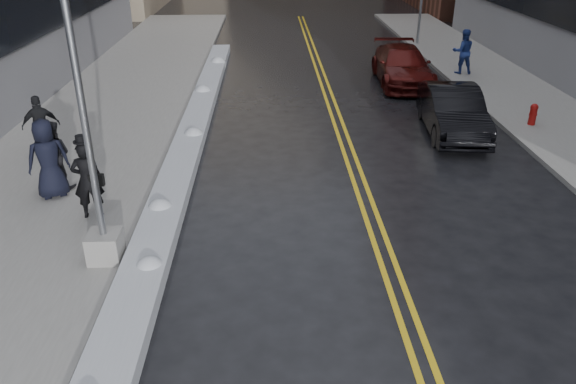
{
  "coord_description": "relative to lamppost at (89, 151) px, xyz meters",
  "views": [
    {
      "loc": [
        0.08,
        -7.9,
        6.43
      ],
      "look_at": [
        0.44,
        2.65,
        1.3
      ],
      "focal_mm": 35.0,
      "sensor_mm": 36.0,
      "label": 1
    }
  ],
  "objects": [
    {
      "name": "ground",
      "position": [
        3.3,
        -2.0,
        -2.53
      ],
      "size": [
        160.0,
        160.0,
        0.0
      ],
      "primitive_type": "plane",
      "color": "black",
      "rests_on": "ground"
    },
    {
      "name": "sidewalk_west",
      "position": [
        -2.45,
        8.0,
        -2.46
      ],
      "size": [
        5.5,
        50.0,
        0.15
      ],
      "primitive_type": "cube",
      "color": "gray",
      "rests_on": "ground"
    },
    {
      "name": "sidewalk_east",
      "position": [
        13.3,
        8.0,
        -2.46
      ],
      "size": [
        4.0,
        50.0,
        0.15
      ],
      "primitive_type": "cube",
      "color": "gray",
      "rests_on": "ground"
    },
    {
      "name": "lane_line_left",
      "position": [
        5.65,
        8.0,
        -2.53
      ],
      "size": [
        0.12,
        50.0,
        0.01
      ],
      "primitive_type": "cube",
      "color": "gold",
      "rests_on": "ground"
    },
    {
      "name": "lane_line_right",
      "position": [
        5.95,
        8.0,
        -2.53
      ],
      "size": [
        0.12,
        50.0,
        0.01
      ],
      "primitive_type": "cube",
      "color": "gold",
      "rests_on": "ground"
    },
    {
      "name": "snow_ridge",
      "position": [
        0.85,
        6.0,
        -2.36
      ],
      "size": [
        0.9,
        30.0,
        0.34
      ],
      "primitive_type": "cube",
      "color": "#B9BCC2",
      "rests_on": "ground"
    },
    {
      "name": "lamppost",
      "position": [
        0.0,
        0.0,
        0.0
      ],
      "size": [
        0.65,
        0.65,
        7.62
      ],
      "color": "gray",
      "rests_on": "sidewalk_west"
    },
    {
      "name": "fire_hydrant",
      "position": [
        12.3,
        8.0,
        -1.98
      ],
      "size": [
        0.26,
        0.26,
        0.73
      ],
      "color": "maroon",
      "rests_on": "sidewalk_east"
    },
    {
      "name": "pedestrian_fedora",
      "position": [
        -0.8,
        1.89,
        -1.46
      ],
      "size": [
        0.74,
        0.56,
        1.85
      ],
      "primitive_type": "imported",
      "rotation": [
        0.0,
        0.0,
        3.32
      ],
      "color": "black",
      "rests_on": "sidewalk_west"
    },
    {
      "name": "pedestrian_b",
      "position": [
        -2.11,
        3.5,
        -1.48
      ],
      "size": [
        0.96,
        0.79,
        1.81
      ],
      "primitive_type": "imported",
      "rotation": [
        0.0,
        0.0,
        3.01
      ],
      "color": "black",
      "rests_on": "sidewalk_west"
    },
    {
      "name": "pedestrian_c",
      "position": [
        -2.06,
        3.0,
        -1.37
      ],
      "size": [
        1.17,
        1.02,
        2.02
      ],
      "primitive_type": "imported",
      "rotation": [
        0.0,
        0.0,
        3.61
      ],
      "color": "black",
      "rests_on": "sidewalk_west"
    },
    {
      "name": "pedestrian_d",
      "position": [
        -3.27,
        5.87,
        -1.49
      ],
      "size": [
        1.13,
        0.79,
        1.78
      ],
      "primitive_type": "imported",
      "rotation": [
        0.0,
        0.0,
        3.52
      ],
      "color": "black",
      "rests_on": "sidewalk_west"
    },
    {
      "name": "pedestrian_east",
      "position": [
        12.09,
        15.13,
        -1.41
      ],
      "size": [
        0.98,
        0.79,
        1.95
      ],
      "primitive_type": "imported",
      "rotation": [
        0.0,
        0.0,
        3.09
      ],
      "color": "navy",
      "rests_on": "sidewalk_east"
    },
    {
      "name": "car_black",
      "position": [
        9.41,
        7.63,
        -1.76
      ],
      "size": [
        2.04,
        4.83,
        1.55
      ],
      "primitive_type": "imported",
      "rotation": [
        0.0,
        0.0,
        -0.09
      ],
      "color": "black",
      "rests_on": "ground"
    },
    {
      "name": "car_maroon",
      "position": [
        9.14,
        14.0,
        -1.76
      ],
      "size": [
        2.35,
        5.38,
        1.54
      ],
      "primitive_type": "imported",
      "rotation": [
        0.0,
        0.0,
        -0.04
      ],
      "color": "#390A09",
      "rests_on": "ground"
    }
  ]
}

